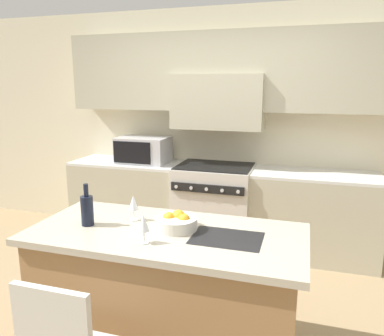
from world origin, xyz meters
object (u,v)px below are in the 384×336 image
microwave (143,150)px  wine_bottle (87,210)px  range_stove (214,206)px  wine_glass_near (144,224)px  wine_glass_far (133,203)px  fruit_bowl (177,222)px

microwave → wine_bottle: (0.46, -1.93, -0.07)m
range_stove → wine_glass_near: bearing=-88.2°
wine_glass_far → fruit_bowl: (0.34, -0.06, -0.08)m
wine_glass_near → wine_glass_far: bearing=124.0°
wine_glass_near → wine_glass_far: same height
wine_glass_far → microwave: bearing=112.1°
microwave → wine_bottle: bearing=-76.7°
microwave → wine_glass_far: (0.71, -1.76, -0.05)m
wine_bottle → fruit_bowl: wine_bottle is taller
range_stove → microwave: (-0.88, 0.02, 0.60)m
wine_glass_near → wine_glass_far: size_ratio=1.00×
wine_bottle → wine_glass_far: wine_bottle is taller
wine_bottle → fruit_bowl: 0.61m
range_stove → wine_bottle: size_ratio=3.28×
range_stove → wine_glass_near: 2.15m
wine_glass_near → wine_glass_far: 0.41m
wine_glass_far → fruit_bowl: size_ratio=0.65×
wine_glass_far → wine_bottle: bearing=-145.8°
wine_glass_far → range_stove: bearing=84.7°
microwave → wine_glass_near: (0.94, -2.10, -0.05)m
range_stove → microwave: size_ratio=1.61×
range_stove → fruit_bowl: bearing=-84.4°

